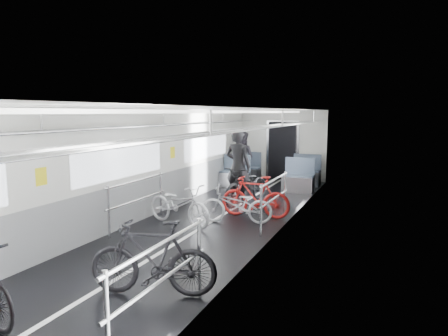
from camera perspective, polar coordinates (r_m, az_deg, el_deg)
The scene contains 8 objects.
car_shell at distance 9.04m, azimuth 0.05°, elevation 0.33°, with size 3.02×14.01×2.41m.
bike_left_far at distance 8.37m, azimuth -6.45°, elevation -5.19°, with size 0.57×1.64×0.86m, color silver.
bike_right_near at distance 5.27m, azimuth -10.13°, elevation -12.54°, with size 0.47×1.65×0.99m, color black.
bike_right_mid at distance 8.44m, azimuth 1.79°, elevation -5.27°, with size 0.53×1.51×0.79m, color silver.
bike_right_far at distance 8.91m, azimuth 4.50°, elevation -4.10°, with size 0.44×1.57×0.94m, color red.
bike_aisle at distance 10.16m, azimuth 3.30°, elevation -2.49°, with size 0.65×1.85×0.97m, color black.
person_standing at distance 10.28m, azimuth 2.01°, elevation 0.28°, with size 0.70×0.46×1.91m, color black.
person_seated at distance 12.74m, azimuth 2.54°, elevation 1.38°, with size 0.84×0.66×1.74m, color #2C2931.
Camera 1 is at (3.47, -6.49, 2.33)m, focal length 32.00 mm.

